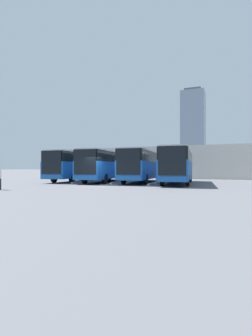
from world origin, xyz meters
The scene contains 10 objects.
ground_plane centered at (0.00, 0.00, 0.00)m, with size 600.00×600.00×0.00m, color #5B5B60.
bus_0 centered at (-5.97, -5.34, 1.87)m, with size 3.68×12.09×3.35m.
curb_divider_0 centered at (-3.98, -3.58, 0.07)m, with size 0.24×5.39×0.15m, color #B2B2AD.
bus_1 centered at (-1.99, -6.32, 1.87)m, with size 3.68×12.09×3.35m.
curb_divider_1 centered at (0.00, -4.56, 0.07)m, with size 0.24×5.39×0.15m, color #B2B2AD.
bus_2 centered at (1.99, -5.84, 1.87)m, with size 3.68×12.09×3.35m.
curb_divider_2 centered at (3.98, -4.08, 0.07)m, with size 0.24×5.39×0.15m, color #B2B2AD.
bus_3 centered at (5.96, -6.25, 1.87)m, with size 3.68×12.09×3.35m.
station_building centered at (0.00, -23.17, 2.44)m, with size 33.74×13.66×4.82m.
office_tower centered at (20.32, -220.57, 35.70)m, with size 20.17×20.17×72.61m.
Camera 1 is at (-10.75, 20.42, 1.50)m, focal length 28.00 mm.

